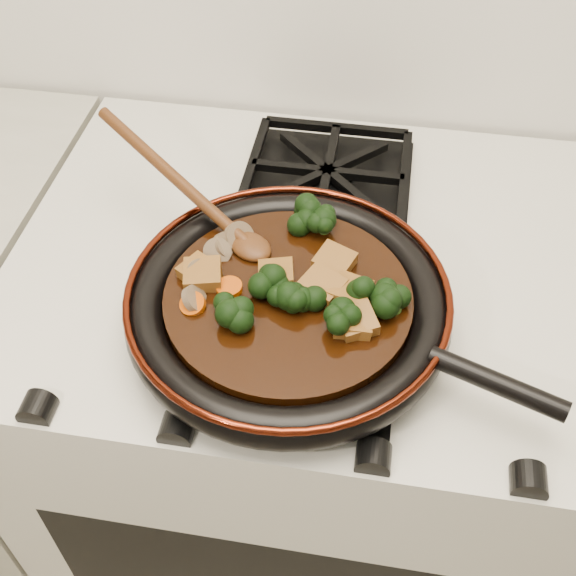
# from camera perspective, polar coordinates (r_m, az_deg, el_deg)

# --- Properties ---
(stove) EXTENTS (0.76, 0.60, 0.90)m
(stove) POSITION_cam_1_polar(r_m,az_deg,el_deg) (1.27, 1.44, -11.86)
(stove) COLOR beige
(stove) RESTS_ON ground
(burner_grate_front) EXTENTS (0.23, 0.23, 0.03)m
(burner_grate_front) POSITION_cam_1_polar(r_m,az_deg,el_deg) (0.81, 0.60, -3.48)
(burner_grate_front) COLOR black
(burner_grate_front) RESTS_ON stove
(burner_grate_back) EXTENTS (0.23, 0.23, 0.03)m
(burner_grate_back) POSITION_cam_1_polar(r_m,az_deg,el_deg) (1.01, 3.11, 8.77)
(burner_grate_back) COLOR black
(burner_grate_back) RESTS_ON stove
(skillet) EXTENTS (0.47, 0.36, 0.05)m
(skillet) POSITION_cam_1_polar(r_m,az_deg,el_deg) (0.80, 0.12, -1.32)
(skillet) COLOR black
(skillet) RESTS_ON burner_grate_front
(braising_sauce) EXTENTS (0.27, 0.27, 0.02)m
(braising_sauce) POSITION_cam_1_polar(r_m,az_deg,el_deg) (0.79, 0.00, -1.02)
(braising_sauce) COLOR black
(braising_sauce) RESTS_ON skillet
(tofu_cube_0) EXTENTS (0.06, 0.05, 0.03)m
(tofu_cube_0) POSITION_cam_1_polar(r_m,az_deg,el_deg) (0.78, 2.73, 0.08)
(tofu_cube_0) COLOR brown
(tofu_cube_0) RESTS_ON braising_sauce
(tofu_cube_1) EXTENTS (0.05, 0.05, 0.03)m
(tofu_cube_1) POSITION_cam_1_polar(r_m,az_deg,el_deg) (0.78, 4.92, -0.43)
(tofu_cube_1) COLOR brown
(tofu_cube_1) RESTS_ON braising_sauce
(tofu_cube_2) EXTENTS (0.05, 0.05, 0.03)m
(tofu_cube_2) POSITION_cam_1_polar(r_m,az_deg,el_deg) (0.80, -6.74, 0.96)
(tofu_cube_2) COLOR brown
(tofu_cube_2) RESTS_ON braising_sauce
(tofu_cube_3) EXTENTS (0.04, 0.04, 0.02)m
(tofu_cube_3) POSITION_cam_1_polar(r_m,az_deg,el_deg) (0.75, 5.14, -2.74)
(tofu_cube_3) COLOR brown
(tofu_cube_3) RESTS_ON braising_sauce
(tofu_cube_4) EXTENTS (0.05, 0.05, 0.03)m
(tofu_cube_4) POSITION_cam_1_polar(r_m,az_deg,el_deg) (0.80, -0.92, 0.92)
(tofu_cube_4) COLOR brown
(tofu_cube_4) RESTS_ON braising_sauce
(tofu_cube_5) EXTENTS (0.05, 0.05, 0.02)m
(tofu_cube_5) POSITION_cam_1_polar(r_m,az_deg,el_deg) (0.81, -7.04, 1.22)
(tofu_cube_5) COLOR brown
(tofu_cube_5) RESTS_ON braising_sauce
(tofu_cube_6) EXTENTS (0.05, 0.05, 0.03)m
(tofu_cube_6) POSITION_cam_1_polar(r_m,az_deg,el_deg) (0.76, 5.45, -2.68)
(tofu_cube_6) COLOR brown
(tofu_cube_6) RESTS_ON braising_sauce
(tofu_cube_7) EXTENTS (0.05, 0.05, 0.03)m
(tofu_cube_7) POSITION_cam_1_polar(r_m,az_deg,el_deg) (0.81, 3.69, 2.03)
(tofu_cube_7) COLOR brown
(tofu_cube_7) RESTS_ON braising_sauce
(broccoli_floret_0) EXTENTS (0.09, 0.09, 0.07)m
(broccoli_floret_0) POSITION_cam_1_polar(r_m,az_deg,el_deg) (0.77, 0.04, -0.90)
(broccoli_floret_0) COLOR black
(broccoli_floret_0) RESTS_ON braising_sauce
(broccoli_floret_1) EXTENTS (0.08, 0.09, 0.08)m
(broccoli_floret_1) POSITION_cam_1_polar(r_m,az_deg,el_deg) (0.85, 2.95, 5.16)
(broccoli_floret_1) COLOR black
(broccoli_floret_1) RESTS_ON braising_sauce
(broccoli_floret_2) EXTENTS (0.08, 0.08, 0.07)m
(broccoli_floret_2) POSITION_cam_1_polar(r_m,az_deg,el_deg) (0.86, 1.78, 5.44)
(broccoli_floret_2) COLOR black
(broccoli_floret_2) RESTS_ON braising_sauce
(broccoli_floret_3) EXTENTS (0.07, 0.08, 0.06)m
(broccoli_floret_3) POSITION_cam_1_polar(r_m,az_deg,el_deg) (0.77, 1.31, -0.89)
(broccoli_floret_3) COLOR black
(broccoli_floret_3) RESTS_ON braising_sauce
(broccoli_floret_4) EXTENTS (0.08, 0.08, 0.07)m
(broccoli_floret_4) POSITION_cam_1_polar(r_m,az_deg,el_deg) (0.76, -4.67, -2.10)
(broccoli_floret_4) COLOR black
(broccoli_floret_4) RESTS_ON braising_sauce
(broccoli_floret_5) EXTENTS (0.07, 0.06, 0.07)m
(broccoli_floret_5) POSITION_cam_1_polar(r_m,az_deg,el_deg) (0.77, 5.60, -0.66)
(broccoli_floret_5) COLOR black
(broccoli_floret_5) RESTS_ON braising_sauce
(broccoli_floret_6) EXTENTS (0.08, 0.09, 0.07)m
(broccoli_floret_6) POSITION_cam_1_polar(r_m,az_deg,el_deg) (0.78, -1.95, 0.42)
(broccoli_floret_6) COLOR black
(broccoli_floret_6) RESTS_ON braising_sauce
(broccoli_floret_7) EXTENTS (0.09, 0.09, 0.07)m
(broccoli_floret_7) POSITION_cam_1_polar(r_m,az_deg,el_deg) (0.77, 8.61, -1.23)
(broccoli_floret_7) COLOR black
(broccoli_floret_7) RESTS_ON braising_sauce
(broccoli_floret_8) EXTENTS (0.08, 0.09, 0.07)m
(broccoli_floret_8) POSITION_cam_1_polar(r_m,az_deg,el_deg) (0.75, 4.51, -2.52)
(broccoli_floret_8) COLOR black
(broccoli_floret_8) RESTS_ON braising_sauce
(carrot_coin_0) EXTENTS (0.03, 0.03, 0.02)m
(carrot_coin_0) POSITION_cam_1_polar(r_m,az_deg,el_deg) (0.76, 5.02, -2.97)
(carrot_coin_0) COLOR #C24705
(carrot_coin_0) RESTS_ON braising_sauce
(carrot_coin_1) EXTENTS (0.03, 0.03, 0.02)m
(carrot_coin_1) POSITION_cam_1_polar(r_m,az_deg,el_deg) (0.79, 7.73, -0.63)
(carrot_coin_1) COLOR #C24705
(carrot_coin_1) RESTS_ON braising_sauce
(carrot_coin_2) EXTENTS (0.03, 0.03, 0.01)m
(carrot_coin_2) POSITION_cam_1_polar(r_m,az_deg,el_deg) (0.79, -4.67, 0.04)
(carrot_coin_2) COLOR #C24705
(carrot_coin_2) RESTS_ON braising_sauce
(carrot_coin_3) EXTENTS (0.03, 0.03, 0.02)m
(carrot_coin_3) POSITION_cam_1_polar(r_m,az_deg,el_deg) (0.78, -7.54, -1.28)
(carrot_coin_3) COLOR #C24705
(carrot_coin_3) RESTS_ON braising_sauce
(mushroom_slice_0) EXTENTS (0.05, 0.05, 0.03)m
(mushroom_slice_0) POSITION_cam_1_polar(r_m,az_deg,el_deg) (0.84, -3.86, 3.99)
(mushroom_slice_0) COLOR brown
(mushroom_slice_0) RESTS_ON braising_sauce
(mushroom_slice_1) EXTENTS (0.03, 0.03, 0.03)m
(mushroom_slice_1) POSITION_cam_1_polar(r_m,az_deg,el_deg) (0.78, -7.36, -0.89)
(mushroom_slice_1) COLOR brown
(mushroom_slice_1) RESTS_ON braising_sauce
(mushroom_slice_2) EXTENTS (0.03, 0.04, 0.03)m
(mushroom_slice_2) POSITION_cam_1_polar(r_m,az_deg,el_deg) (0.83, -4.98, 3.37)
(mushroom_slice_2) COLOR brown
(mushroom_slice_2) RESTS_ON braising_sauce
(mushroom_slice_3) EXTENTS (0.04, 0.05, 0.03)m
(mushroom_slice_3) POSITION_cam_1_polar(r_m,az_deg,el_deg) (0.80, -6.98, 1.08)
(mushroom_slice_3) COLOR brown
(mushroom_slice_3) RESTS_ON braising_sauce
(mushroom_slice_4) EXTENTS (0.04, 0.04, 0.03)m
(mushroom_slice_4) POSITION_cam_1_polar(r_m,az_deg,el_deg) (0.83, -5.61, 2.88)
(mushroom_slice_4) COLOR brown
(mushroom_slice_4) RESTS_ON braising_sauce
(wooden_spoon) EXTENTS (0.15, 0.11, 0.27)m
(wooden_spoon) POSITION_cam_1_polar(r_m,az_deg,el_deg) (0.86, -6.67, 6.61)
(wooden_spoon) COLOR #4D2810
(wooden_spoon) RESTS_ON braising_sauce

